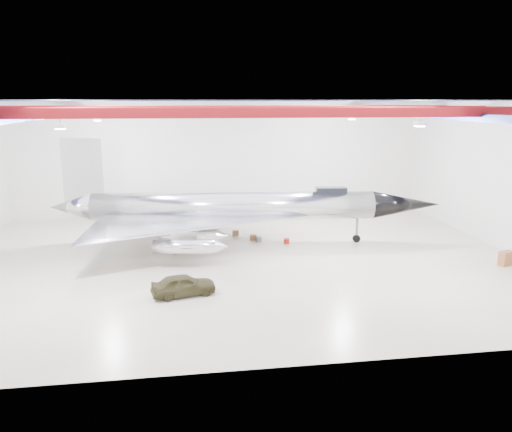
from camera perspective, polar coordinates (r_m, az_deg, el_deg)
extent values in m
plane|color=#BFB298|center=(35.62, -2.00, -4.97)|extent=(40.00, 40.00, 0.00)
plane|color=silver|center=(49.14, -4.01, 6.53)|extent=(40.00, 0.00, 40.00)
plane|color=silver|center=(41.55, 26.58, 4.03)|extent=(0.00, 30.00, 30.00)
plane|color=#0A0F38|center=(33.90, -2.15, 13.02)|extent=(40.00, 40.00, 0.00)
cube|color=maroon|center=(24.98, 0.15, 11.70)|extent=(39.50, 0.25, 0.50)
cube|color=maroon|center=(30.93, -1.53, 11.93)|extent=(39.50, 0.25, 0.50)
cube|color=maroon|center=(36.89, -2.66, 12.07)|extent=(39.50, 0.25, 0.50)
cube|color=maroon|center=(42.86, -3.48, 12.17)|extent=(39.50, 0.25, 0.50)
cube|color=#0D1B53|center=(34.72, -22.60, 10.57)|extent=(0.25, 29.50, 0.40)
cube|color=#0D1B53|center=(37.18, 16.94, 11.08)|extent=(0.25, 29.50, 0.40)
cube|color=silver|center=(28.44, -21.47, 9.56)|extent=(0.55, 0.55, 0.25)
cube|color=silver|center=(30.92, 18.22, 10.00)|extent=(0.55, 0.55, 0.25)
cube|color=silver|center=(40.22, -17.68, 10.56)|extent=(0.55, 0.55, 0.25)
cube|color=silver|center=(42.01, 10.88, 11.00)|extent=(0.55, 0.55, 0.25)
cylinder|color=silver|center=(38.81, -2.59, 1.16)|extent=(21.83, 4.51, 2.17)
cone|color=black|center=(41.00, 16.75, 1.26)|extent=(5.63, 2.75, 2.17)
cone|color=silver|center=(40.87, -20.38, 0.96)|extent=(3.47, 2.51, 2.17)
cube|color=silver|center=(40.09, -19.22, 4.93)|extent=(3.04, 0.46, 4.89)
cube|color=black|center=(39.27, 8.57, 2.87)|extent=(2.47, 1.12, 0.54)
cylinder|color=silver|center=(33.57, -8.21, -3.51)|extent=(4.21, 1.42, 0.98)
cylinder|color=silver|center=(36.17, -7.77, -2.29)|extent=(4.21, 1.42, 0.98)
cylinder|color=silver|center=(42.46, -6.94, 0.01)|extent=(4.21, 1.42, 0.98)
cylinder|color=silver|center=(45.11, -6.66, 0.78)|extent=(4.21, 1.42, 0.98)
cylinder|color=#59595B|center=(40.39, 11.45, -1.62)|extent=(0.20, 0.20, 1.95)
cylinder|color=black|center=(40.56, 11.41, -2.54)|extent=(0.63, 0.30, 0.61)
cylinder|color=#59595B|center=(36.95, -9.34, -2.89)|extent=(0.20, 0.20, 1.95)
cylinder|color=black|center=(37.14, -9.31, -3.89)|extent=(0.63, 0.30, 0.61)
cylinder|color=#59595B|center=(42.17, -8.45, -0.89)|extent=(0.20, 0.20, 1.95)
cylinder|color=black|center=(42.33, -8.42, -1.77)|extent=(0.63, 0.30, 0.61)
imported|color=#36311B|center=(29.33, -8.30, -7.79)|extent=(3.92, 2.24, 1.26)
cube|color=brown|center=(38.27, 26.69, -4.34)|extent=(1.20, 0.87, 0.99)
cube|color=olive|center=(40.43, -8.38, -2.68)|extent=(0.50, 0.43, 0.32)
cube|color=#A11910|center=(44.63, -4.35, -1.13)|extent=(0.46, 0.40, 0.27)
cylinder|color=#59595B|center=(39.91, 0.33, -2.69)|extent=(0.47, 0.47, 0.40)
cube|color=olive|center=(41.92, -2.35, -1.95)|extent=(0.58, 0.48, 0.38)
cube|color=#59595B|center=(43.00, -11.12, -1.87)|extent=(0.43, 0.35, 0.29)
cylinder|color=#A11910|center=(39.51, 3.51, -2.87)|extent=(0.58, 0.58, 0.41)
cube|color=olive|center=(40.50, -0.32, -2.46)|extent=(0.62, 0.52, 0.39)
cylinder|color=#59595B|center=(46.06, -3.90, -0.63)|extent=(0.41, 0.41, 0.35)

